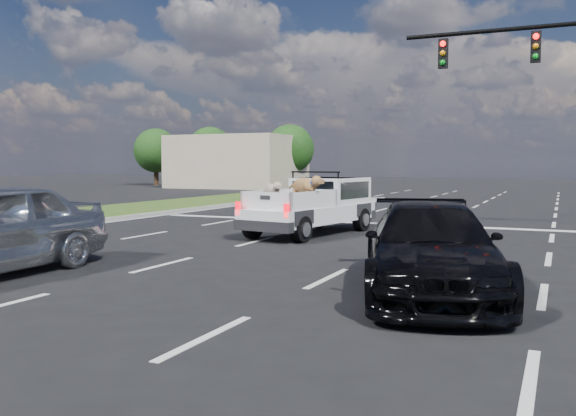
# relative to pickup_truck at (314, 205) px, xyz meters

# --- Properties ---
(ground) EXTENTS (160.00, 160.00, 0.00)m
(ground) POSITION_rel_pickup_truck_xyz_m (1.04, -6.34, -0.84)
(ground) COLOR black
(ground) RESTS_ON ground
(road_markings) EXTENTS (17.75, 60.00, 0.01)m
(road_markings) POSITION_rel_pickup_truck_xyz_m (1.04, 0.22, -0.84)
(road_markings) COLOR silver
(road_markings) RESTS_ON ground
(grass_median_left) EXTENTS (5.00, 60.00, 0.10)m
(grass_median_left) POSITION_rel_pickup_truck_xyz_m (-10.46, -0.34, -0.79)
(grass_median_left) COLOR #243F13
(grass_median_left) RESTS_ON ground
(curb_left) EXTENTS (0.15, 60.00, 0.14)m
(curb_left) POSITION_rel_pickup_truck_xyz_m (-8.01, -0.34, -0.77)
(curb_left) COLOR #9C998F
(curb_left) RESTS_ON ground
(building_left) EXTENTS (10.00, 8.00, 4.40)m
(building_left) POSITION_rel_pickup_truck_xyz_m (-18.96, 29.66, 1.36)
(building_left) COLOR #BBA88F
(building_left) RESTS_ON ground
(tree_far_a) EXTENTS (4.20, 4.20, 5.40)m
(tree_far_a) POSITION_rel_pickup_truck_xyz_m (-28.96, 31.66, 2.44)
(tree_far_a) COLOR #332114
(tree_far_a) RESTS_ON ground
(tree_far_b) EXTENTS (4.20, 4.20, 5.40)m
(tree_far_b) POSITION_rel_pickup_truck_xyz_m (-22.96, 31.66, 2.44)
(tree_far_b) COLOR #332114
(tree_far_b) RESTS_ON ground
(tree_far_c) EXTENTS (4.20, 4.20, 5.40)m
(tree_far_c) POSITION_rel_pickup_truck_xyz_m (-14.96, 31.66, 2.44)
(tree_far_c) COLOR #332114
(tree_far_c) RESTS_ON ground
(pickup_truck) EXTENTS (2.52, 5.04, 1.81)m
(pickup_truck) POSITION_rel_pickup_truck_xyz_m (0.00, 0.00, 0.00)
(pickup_truck) COLOR black
(pickup_truck) RESTS_ON ground
(black_coupe) EXTENTS (3.23, 5.20, 1.41)m
(black_coupe) POSITION_rel_pickup_truck_xyz_m (4.67, -6.88, -0.14)
(black_coupe) COLOR black
(black_coupe) RESTS_ON ground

